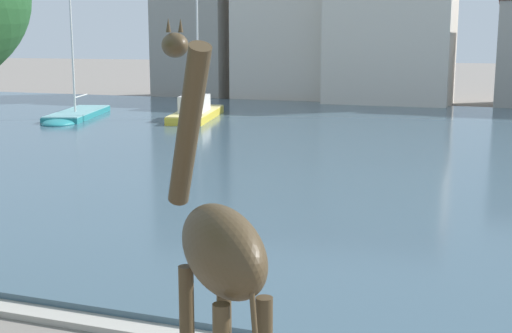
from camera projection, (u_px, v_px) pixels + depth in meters
name	position (u px, v px, depth m)	size (l,w,h in m)	color
harbor_water	(329.00, 146.00, 31.34)	(91.31, 40.83, 0.25)	#3D5666
quay_edge_coping	(55.00, 316.00, 12.24)	(91.31, 0.50, 0.12)	#ADA89E
giraffe_statue	(217.00, 255.00, 7.38)	(2.32, 2.50, 5.22)	#42331E
sailboat_yellow	(198.00, 112.00, 41.66)	(3.87, 8.94, 7.41)	gold
sailboat_teal	(75.00, 117.00, 41.25)	(4.52, 8.85, 8.52)	teal
townhouse_tall_gabled	(198.00, 18.00, 58.08)	(6.35, 6.11, 13.49)	gray
townhouse_end_terrace	(289.00, 27.00, 55.31)	(8.50, 5.71, 11.86)	beige
townhouse_corner_house	(392.00, 32.00, 51.38)	(9.16, 8.05, 10.88)	beige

